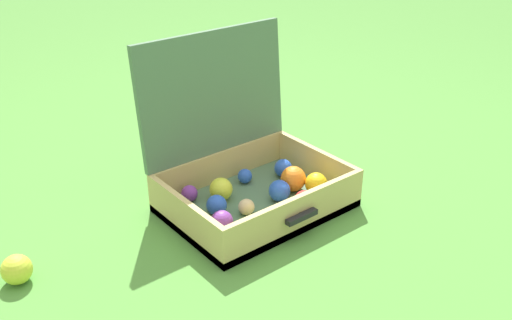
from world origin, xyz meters
name	(u,v)px	position (x,y,z in m)	size (l,w,h in m)	color
ground_plane	(255,218)	(0.00, 0.00, 0.00)	(16.00, 16.00, 0.00)	#4C8C38
open_suitcase	(247,171)	(0.04, 0.10, 0.11)	(0.54, 0.46, 0.52)	#4C7051
stray_ball_on_grass	(17,269)	(-0.67, 0.15, 0.04)	(0.08, 0.08, 0.08)	#CCDB38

